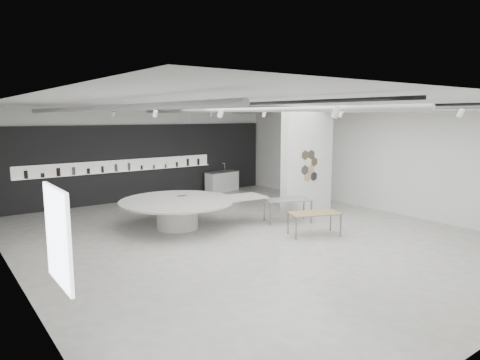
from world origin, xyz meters
TOP-DOWN VIEW (x-y plane):
  - room at (-0.09, -0.00)m, footprint 12.02×14.02m
  - back_wall_display at (-0.08, 6.93)m, footprint 11.80×0.27m
  - partition_column at (3.50, 1.00)m, footprint 2.20×0.38m
  - display_island at (-1.14, 1.87)m, footprint 4.67×3.88m
  - sample_table_wood at (1.60, -1.19)m, footprint 1.61×1.22m
  - sample_table_stone at (2.07, 0.44)m, footprint 1.65×1.27m
  - kitchen_counter at (3.61, 6.51)m, footprint 1.69×0.83m

SIDE VIEW (x-z plane):
  - kitchen_counter at x=3.61m, z-range -0.18..1.10m
  - display_island at x=-1.14m, z-range 0.13..1.04m
  - sample_table_wood at x=1.60m, z-range 0.29..0.96m
  - sample_table_stone at x=2.07m, z-range 0.31..1.08m
  - back_wall_display at x=-0.08m, z-range -0.01..3.09m
  - partition_column at x=3.50m, z-range 0.00..3.60m
  - room at x=-0.09m, z-range 0.16..3.98m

